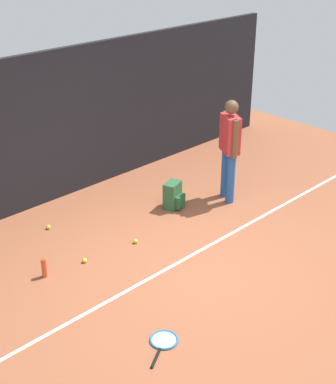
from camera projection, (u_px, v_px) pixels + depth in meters
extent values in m
plane|color=#9E5638|center=(189.00, 268.00, 7.52)|extent=(12.00, 12.00, 0.00)
cube|color=black|center=(55.00, 127.00, 8.90)|extent=(10.00, 0.10, 2.44)
cube|color=white|center=(179.00, 262.00, 7.64)|extent=(9.00, 0.05, 0.00)
cylinder|color=#2659A5|center=(230.00, 178.00, 9.05)|extent=(0.14, 0.14, 0.85)
cylinder|color=#2659A5|center=(225.00, 173.00, 9.26)|extent=(0.14, 0.14, 0.85)
cube|color=red|center=(230.00, 134.00, 8.83)|extent=(0.39, 0.46, 0.60)
sphere|color=brown|center=(232.00, 107.00, 8.63)|extent=(0.22, 0.22, 0.22)
cylinder|color=brown|center=(235.00, 139.00, 8.64)|extent=(0.09, 0.09, 0.62)
cylinder|color=brown|center=(225.00, 130.00, 9.02)|extent=(0.09, 0.09, 0.62)
cylinder|color=black|center=(156.00, 358.00, 5.98)|extent=(0.28, 0.18, 0.03)
torus|color=#1E72BF|center=(164.00, 340.00, 6.24)|extent=(0.44, 0.44, 0.02)
cylinder|color=#B2B2B2|center=(164.00, 340.00, 6.24)|extent=(0.38, 0.38, 0.00)
cube|color=#2D6038|center=(172.00, 195.00, 8.97)|extent=(0.35, 0.29, 0.44)
cube|color=#23562D|center=(180.00, 201.00, 8.95)|extent=(0.23, 0.15, 0.20)
sphere|color=#CCE033|center=(48.00, 227.00, 8.43)|extent=(0.07, 0.07, 0.07)
sphere|color=#CCE033|center=(136.00, 241.00, 8.07)|extent=(0.07, 0.07, 0.07)
sphere|color=#CCE033|center=(85.00, 260.00, 7.62)|extent=(0.07, 0.07, 0.07)
cylinder|color=#D84C26|center=(44.00, 268.00, 7.28)|extent=(0.07, 0.07, 0.27)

